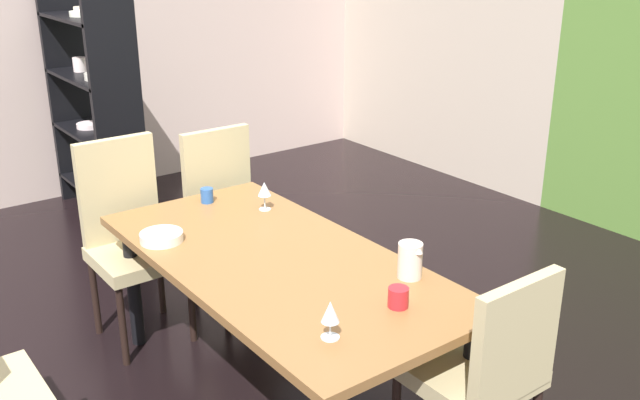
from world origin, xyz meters
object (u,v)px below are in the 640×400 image
Objects in this scene: chair_left_near at (130,232)px; cup_north at (207,195)px; chair_right_far at (485,367)px; pitcher_south at (410,260)px; display_shelf at (93,106)px; serving_bowl_front at (161,237)px; dining_table at (278,274)px; chair_left_far at (229,211)px; cup_rear at (398,297)px; wine_glass_near_shelf at (264,190)px; wine_glass_right at (330,313)px.

chair_left_near is 13.75× the size of cup_north.
chair_right_far reaches higher than cup_north.
display_shelf is at bearing -177.93° from pitcher_south.
dining_table is at bearing 35.12° from serving_bowl_front.
chair_right_far is (0.95, 0.30, -0.10)m from dining_table.
chair_left_far is 5.15× the size of serving_bowl_front.
chair_right_far is at bearing 23.84° from serving_bowl_front.
wine_glass_near_shelf is at bearing 172.92° from cup_rear.
display_shelf is 2.27m from wine_glass_near_shelf.
dining_table is 1.75× the size of chair_left_near.
chair_left_near is 6.95× the size of pitcher_south.
cup_north is (2.00, -0.13, -0.10)m from display_shelf.
chair_left_near reaches higher than cup_rear.
chair_left_near is 1.93m from display_shelf.
cup_rear is (1.60, 0.42, 0.17)m from chair_left_near.
chair_left_near is 1.59m from pitcher_south.
dining_table is 1.00m from chair_left_far.
cup_north is (0.16, 0.38, 0.17)m from chair_left_near.
pitcher_south is (0.96, 0.67, 0.06)m from serving_bowl_front.
cup_rear is at bearing 11.18° from dining_table.
chair_right_far reaches higher than wine_glass_near_shelf.
display_shelf is (-3.75, -0.08, 0.31)m from chair_right_far.
cup_north is at bearing 36.55° from chair_left_far.
chair_right_far is 12.14× the size of cup_north.
pitcher_south is at bearing 11.08° from cup_north.
chair_left_near is at bearing 107.23° from chair_right_far.
chair_left_near is (-0.00, -0.59, 0.02)m from chair_left_far.
chair_right_far is at bearing -4.98° from pitcher_south.
display_shelf is (-2.80, 0.22, 0.21)m from dining_table.
wine_glass_right reaches higher than cup_north.
chair_left_near reaches higher than dining_table.
chair_left_far is 0.81m from serving_bowl_front.
chair_left_far is 1.87m from display_shelf.
chair_left_near is at bearing -162.87° from dining_table.
display_shelf is at bearing 166.79° from serving_bowl_front.
serving_bowl_front is at bearing -13.21° from display_shelf.
wine_glass_near_shelf is at bearing 90.91° from chair_right_far.
wine_glass_right is at bearing -72.11° from pitcher_south.
chair_left_near reaches higher than wine_glass_right.
pitcher_south is at bearing 91.59° from chair_left_far.
display_shelf is 8.56× the size of serving_bowl_front.
pitcher_south is (-0.18, 0.55, -0.02)m from wine_glass_right.
cup_north reaches higher than serving_bowl_front.
wine_glass_near_shelf is (2.27, 0.06, -0.03)m from display_shelf.
chair_left_far reaches higher than wine_glass_right.
wine_glass_right is 0.97× the size of wine_glass_near_shelf.
chair_right_far is 4.75× the size of serving_bowl_front.
dining_table is at bearing 161.93° from wine_glass_right.
chair_left_far is 1.46m from pitcher_south.
dining_table is at bearing -4.42° from display_shelf.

